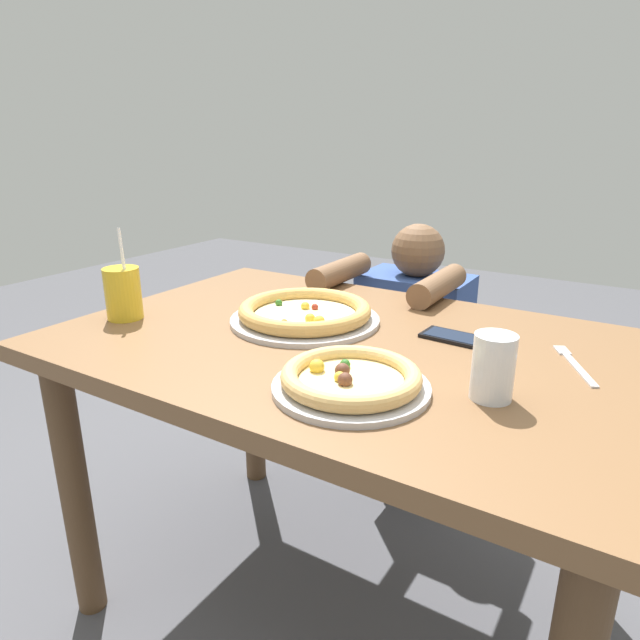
# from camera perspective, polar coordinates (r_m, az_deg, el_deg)

# --- Properties ---
(ground_plane) EXTENTS (8.00, 8.00, 0.00)m
(ground_plane) POSITION_cam_1_polar(r_m,az_deg,el_deg) (1.64, 2.14, -27.26)
(ground_plane) COLOR #4C4C51
(dining_table) EXTENTS (1.27, 0.85, 0.75)m
(dining_table) POSITION_cam_1_polar(r_m,az_deg,el_deg) (1.27, 2.49, -6.67)
(dining_table) COLOR brown
(dining_table) RESTS_ON ground
(pizza_near) EXTENTS (0.28, 0.28, 0.04)m
(pizza_near) POSITION_cam_1_polar(r_m,az_deg,el_deg) (0.98, 3.18, -6.18)
(pizza_near) COLOR #B7B7BC
(pizza_near) RESTS_ON dining_table
(pizza_far) EXTENTS (0.36, 0.36, 0.05)m
(pizza_far) POSITION_cam_1_polar(r_m,az_deg,el_deg) (1.33, -1.57, 0.68)
(pizza_far) COLOR #B7B7BC
(pizza_far) RESTS_ON dining_table
(drink_cup_colored) EXTENTS (0.09, 0.09, 0.22)m
(drink_cup_colored) POSITION_cam_1_polar(r_m,az_deg,el_deg) (1.43, -19.64, 2.63)
(drink_cup_colored) COLOR gold
(drink_cup_colored) RESTS_ON dining_table
(water_cup_clear) EXTENTS (0.07, 0.07, 0.12)m
(water_cup_clear) POSITION_cam_1_polar(r_m,az_deg,el_deg) (0.98, 17.42, -4.55)
(water_cup_clear) COLOR silver
(water_cup_clear) RESTS_ON dining_table
(fork) EXTENTS (0.11, 0.19, 0.00)m
(fork) POSITION_cam_1_polar(r_m,az_deg,el_deg) (1.20, 24.68, -4.05)
(fork) COLOR silver
(fork) RESTS_ON dining_table
(cell_phone) EXTENTS (0.15, 0.08, 0.01)m
(cell_phone) POSITION_cam_1_polar(r_m,az_deg,el_deg) (1.26, 13.86, -1.77)
(cell_phone) COLOR black
(cell_phone) RESTS_ON dining_table
(diner_seated) EXTENTS (0.38, 0.51, 0.91)m
(diner_seated) POSITION_cam_1_polar(r_m,az_deg,el_deg) (1.93, 9.29, -4.81)
(diner_seated) COLOR #333847
(diner_seated) RESTS_ON ground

